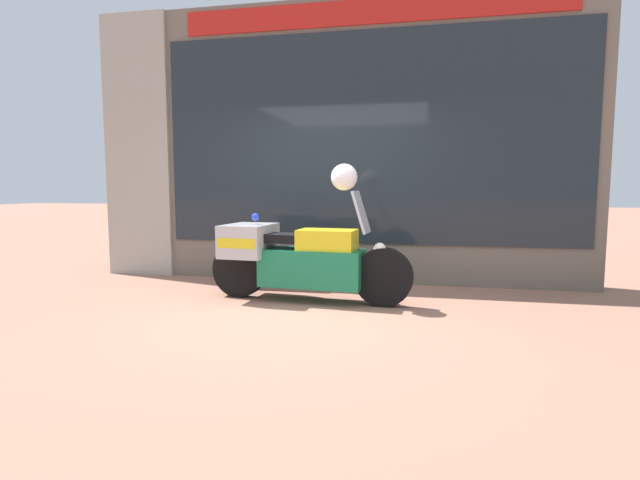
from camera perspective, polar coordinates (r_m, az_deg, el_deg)
ground_plane at (r=5.30m, az=-2.14°, el=-8.38°), size 60.00×60.00×0.00m
shop_building at (r=7.20m, az=-1.93°, el=10.85°), size 6.94×0.55×3.83m
window_display at (r=7.10m, az=5.30°, el=-0.69°), size 5.46×0.30×2.08m
paramedic_motorcycle at (r=5.80m, az=-2.92°, el=-1.88°), size 2.40×0.75×1.28m
white_helmet at (r=5.58m, az=2.78°, el=7.19°), size 0.30×0.30×0.30m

